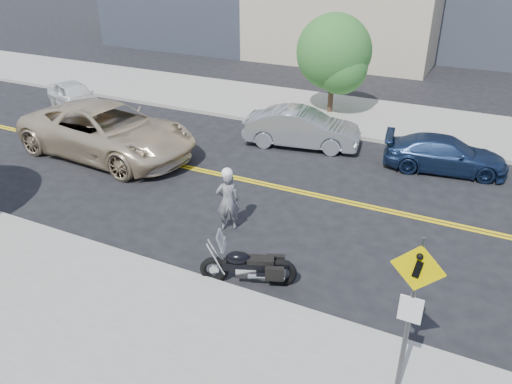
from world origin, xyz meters
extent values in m
plane|color=black|center=(0.00, 0.00, 0.00)|extent=(120.00, 120.00, 0.00)
cube|color=#9E9B91|center=(0.00, -7.50, 0.07)|extent=(60.00, 5.00, 0.15)
cube|color=#9E9B91|center=(0.00, 7.50, 0.07)|extent=(60.00, 5.00, 0.15)
cylinder|color=#4C4C51|center=(4.20, -6.30, 1.65)|extent=(0.08, 0.08, 3.00)
cube|color=#F9D800|center=(4.20, -6.33, 2.65)|extent=(0.78, 0.03, 0.78)
cube|color=white|center=(4.20, -6.33, 1.90)|extent=(0.35, 0.03, 0.45)
imported|color=silver|center=(-0.93, -2.78, 0.82)|extent=(0.71, 0.65, 1.63)
sphere|color=white|center=(-0.93, -2.78, 1.59)|extent=(0.29, 0.29, 0.29)
imported|color=beige|center=(-7.05, -0.30, 0.89)|extent=(6.61, 3.39, 1.79)
imported|color=white|center=(-11.92, 3.08, 0.60)|extent=(3.83, 2.73, 1.21)
imported|color=#9B9EA2|center=(-1.37, 3.48, 0.68)|extent=(4.33, 2.15, 1.36)
imported|color=navy|center=(3.59, 3.54, 0.56)|extent=(4.07, 2.16, 1.12)
cylinder|color=#382619|center=(-1.61, 7.37, 1.70)|extent=(0.22, 0.22, 3.41)
sphere|color=#286921|center=(-1.61, 7.37, 2.66)|extent=(3.07, 3.07, 3.07)
camera|label=1|loc=(4.71, -12.55, 6.85)|focal=35.00mm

